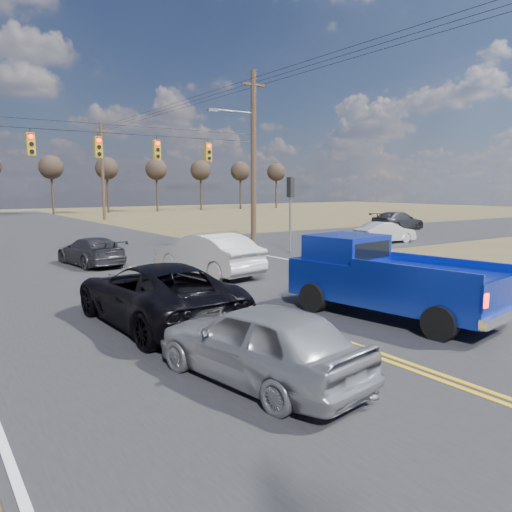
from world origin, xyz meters
TOP-DOWN VIEW (x-y plane):
  - ground at (0.00, 0.00)m, footprint 160.00×160.00m
  - road_main at (0.00, 10.00)m, footprint 14.00×120.00m
  - road_cross at (0.00, 18.00)m, footprint 120.00×12.00m
  - signal_gantry at (0.50, 17.79)m, footprint 19.60×4.83m
  - utility_poles at (0.00, 17.00)m, footprint 19.60×58.32m
  - treeline at (0.00, 26.96)m, footprint 87.00×117.80m
  - pickup_truck at (2.53, 2.30)m, footprint 2.93×5.81m
  - silver_suv at (-2.75, 0.50)m, footprint 2.39×4.46m
  - black_suv at (-2.69, 5.11)m, footprint 2.76×5.63m
  - white_car_queue at (1.73, 10.47)m, footprint 2.44×5.20m
  - dgrey_car_queue at (-1.28, 15.50)m, footprint 2.20×4.45m
  - cross_car_east_near at (16.18, 14.22)m, footprint 1.77×4.04m
  - cross_car_east_far at (24.19, 19.95)m, footprint 2.49×5.26m

SIDE VIEW (x-z plane):
  - ground at x=0.00m, z-range 0.00..0.00m
  - road_main at x=0.00m, z-range -0.01..0.01m
  - road_cross at x=0.00m, z-range -0.01..0.01m
  - dgrey_car_queue at x=-1.28m, z-range 0.00..1.24m
  - cross_car_east_near at x=16.18m, z-range 0.00..1.29m
  - silver_suv at x=-2.75m, z-range 0.00..1.44m
  - cross_car_east_far at x=24.19m, z-range 0.00..1.48m
  - black_suv at x=-2.69m, z-range 0.00..1.54m
  - white_car_queue at x=1.73m, z-range 0.00..1.65m
  - pickup_truck at x=2.53m, z-range -0.03..2.06m
  - signal_gantry at x=0.50m, z-range 0.06..10.06m
  - utility_poles at x=0.00m, z-range 0.23..10.23m
  - treeline at x=0.00m, z-range 2.00..9.40m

